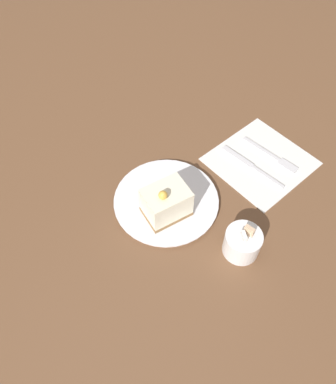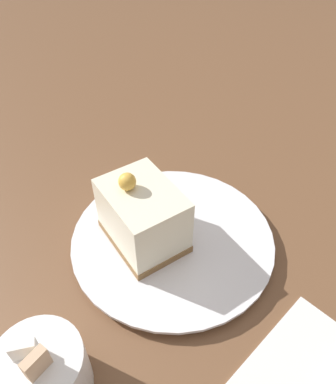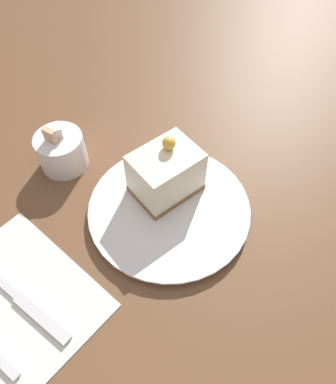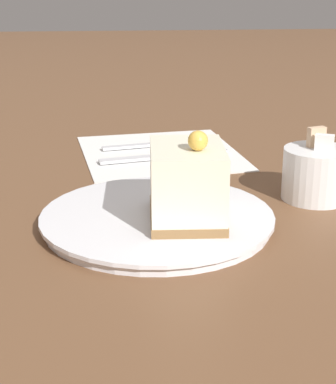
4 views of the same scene
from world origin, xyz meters
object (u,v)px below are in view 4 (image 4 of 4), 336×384
(fork, at_px, (169,143))
(knife, at_px, (156,157))
(sugar_bowl, at_px, (320,173))
(cake_slice, at_px, (191,182))
(plate, at_px, (162,219))

(fork, bearing_deg, knife, -30.77)
(sugar_bowl, bearing_deg, cake_slice, -62.91)
(knife, bearing_deg, plate, -15.16)
(cake_slice, height_order, fork, cake_slice)
(fork, bearing_deg, cake_slice, -13.41)
(plate, distance_m, knife, 0.22)
(cake_slice, relative_size, fork, 0.62)
(plate, distance_m, sugar_bowl, 0.19)
(plate, xyz_separation_m, sugar_bowl, (-0.06, 0.18, 0.02))
(fork, xyz_separation_m, knife, (0.07, -0.02, 0.00))
(cake_slice, bearing_deg, fork, -178.18)
(plate, relative_size, cake_slice, 2.41)
(cake_slice, bearing_deg, sugar_bowl, 119.78)
(cake_slice, distance_m, sugar_bowl, 0.17)
(fork, xyz_separation_m, sugar_bowl, (0.23, 0.15, 0.02))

